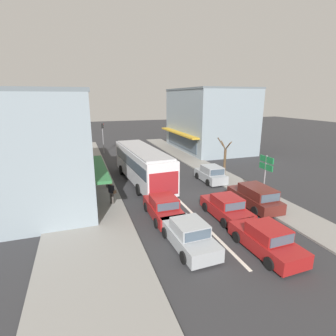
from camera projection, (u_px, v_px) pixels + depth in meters
The scene contains 19 objects.
ground_plane at pixel (175, 196), 21.04m from camera, with size 140.00×140.00×0.00m, color #2D2D30.
lane_centre_line at pixel (160, 181), 24.69m from camera, with size 0.20×28.00×0.01m, color silver.
sidewalk_left at pixel (84, 182), 24.36m from camera, with size 5.20×44.00×0.14m, color gray.
kerb_right at pixel (209, 169), 28.44m from camera, with size 2.80×44.00×0.12m, color gray.
shopfront_corner_near at pixel (28, 153), 17.31m from camera, with size 9.03×8.08×8.18m.
shopfront_mid_block at pixel (43, 142), 25.03m from camera, with size 7.41×7.80×7.06m.
building_right_far at pixel (208, 120), 38.70m from camera, with size 9.69×13.43×8.89m.
city_bus at pixel (142, 163), 23.77m from camera, with size 3.18×10.98×3.23m.
sedan_adjacent_lane_lead at pixel (266, 240), 13.29m from camera, with size 2.01×4.26×1.47m.
sedan_queue_far_back at pixel (189, 235), 13.74m from camera, with size 2.03×4.27×1.47m.
sedan_adjacent_lane_trail at pixel (226, 208), 17.14m from camera, with size 1.90×4.20×1.47m.
sedan_queue_gap_filler at pixel (164, 208), 17.12m from camera, with size 1.91×4.21×1.47m.
parked_wagon_kerb_front at pixel (255, 197), 18.79m from camera, with size 1.96×4.51×1.58m.
parked_hatchback_kerb_second at pixel (211, 174), 24.40m from camera, with size 1.84×3.71×1.54m.
traffic_light_downstreet at pixel (103, 133), 36.18m from camera, with size 0.33×0.24×4.20m.
directional_road_sign at pixel (266, 167), 19.13m from camera, with size 0.10×1.40×3.60m.
street_tree_right at pixel (225, 159), 25.56m from camera, with size 1.60×1.61×3.98m.
pedestrian_with_handbag_near at pixel (112, 192), 18.93m from camera, with size 0.54×0.57×1.63m.
pedestrian_browsing_midblock at pixel (107, 177), 22.40m from camera, with size 0.26×0.57×1.63m.
Camera 1 is at (-6.91, -18.47, 7.68)m, focal length 28.00 mm.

